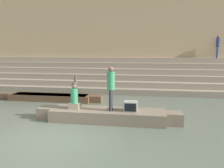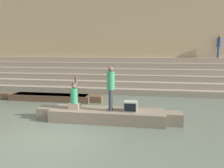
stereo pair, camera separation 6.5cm
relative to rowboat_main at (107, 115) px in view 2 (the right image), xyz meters
name	(u,v)px [view 2 (the right image)]	position (x,y,z in m)	size (l,w,h in m)	color
ground_plane	(50,137)	(-1.61, -2.01, -0.26)	(120.00, 120.00, 0.00)	#566051
ghat_steps	(105,78)	(-1.61, 7.82, 0.60)	(36.00, 3.81, 2.38)	gray
back_wall	(110,30)	(-1.61, 9.79, 4.34)	(34.20, 1.28, 9.26)	tan
rowboat_main	(107,115)	(0.00, 0.00, 0.00)	(6.05, 1.35, 0.49)	#756651
person_standing	(111,85)	(0.16, -0.11, 1.28)	(0.32, 0.32, 1.81)	#28282D
person_rowing	(74,98)	(-1.39, -0.08, 0.70)	(0.44, 0.35, 1.14)	gray
tv_set	(130,106)	(0.97, -0.04, 0.43)	(0.54, 0.47, 0.40)	#9E998E
moored_boat_shore	(51,97)	(-4.04, 3.26, -0.06)	(6.26, 1.00, 0.36)	brown
mooring_post	(76,86)	(-2.93, 4.68, 0.38)	(0.16, 0.16, 1.29)	brown
person_on_steps	(219,45)	(6.78, 8.87, 3.10)	(0.29, 0.29, 1.67)	#3D4C75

